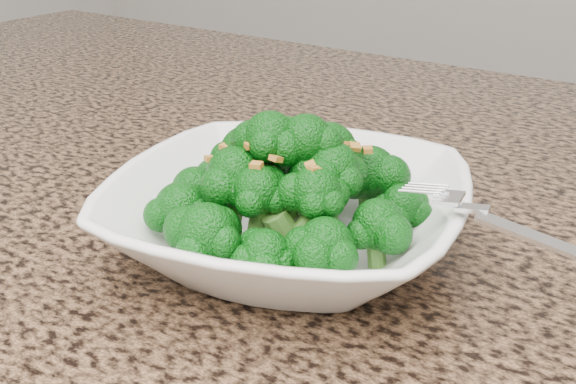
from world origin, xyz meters
The scene contains 5 objects.
granite_counter centered at (0.00, 0.30, 0.89)m, with size 1.64×1.04×0.03m, color brown.
bowl centered at (0.14, 0.22, 0.93)m, with size 0.24×0.24×0.06m, color white.
broccoli_pile centered at (0.14, 0.22, 1.00)m, with size 0.22×0.22×0.07m, color #09550C, non-canonical shape.
garlic_topping centered at (0.14, 0.22, 1.03)m, with size 0.13×0.13×0.01m, color #C1812F, non-canonical shape.
fork centered at (0.27, 0.23, 0.97)m, with size 0.17×0.03×0.01m, color silver, non-canonical shape.
Camera 1 is at (0.40, -0.15, 1.15)m, focal length 45.00 mm.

